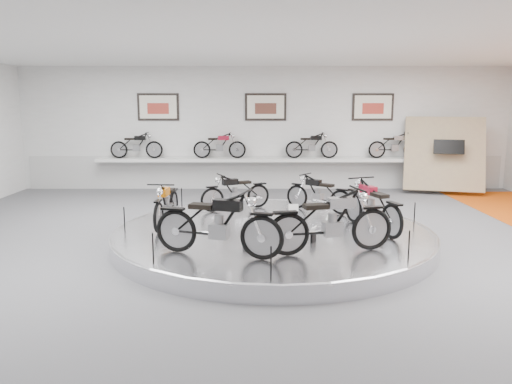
{
  "coord_description": "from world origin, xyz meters",
  "views": [
    {
      "loc": [
        -0.38,
        -9.5,
        2.8
      ],
      "look_at": [
        -0.34,
        0.6,
        1.01
      ],
      "focal_mm": 35.0,
      "sensor_mm": 36.0,
      "label": 1
    }
  ],
  "objects_px": {
    "display_platform": "(273,236)",
    "bike_c": "(166,203)",
    "bike_b": "(236,192)",
    "bike_f": "(372,205)",
    "bike_a": "(318,193)",
    "shelf": "(266,160)",
    "bike_d": "(218,223)",
    "bike_e": "(331,221)"
  },
  "relations": [
    {
      "from": "display_platform",
      "to": "bike_b",
      "type": "bearing_deg",
      "value": 113.5
    },
    {
      "from": "shelf",
      "to": "bike_b",
      "type": "bearing_deg",
      "value": -100.28
    },
    {
      "from": "bike_a",
      "to": "bike_c",
      "type": "xyz_separation_m",
      "value": [
        -3.33,
        -1.35,
        0.03
      ]
    },
    {
      "from": "shelf",
      "to": "bike_b",
      "type": "xyz_separation_m",
      "value": [
        -0.82,
        -4.52,
        -0.26
      ]
    },
    {
      "from": "bike_e",
      "to": "bike_f",
      "type": "height_order",
      "value": "bike_e"
    },
    {
      "from": "bike_b",
      "to": "bike_e",
      "type": "xyz_separation_m",
      "value": [
        1.74,
        -3.51,
        0.12
      ]
    },
    {
      "from": "shelf",
      "to": "bike_c",
      "type": "xyz_separation_m",
      "value": [
        -2.2,
        -6.06,
        -0.23
      ]
    },
    {
      "from": "bike_a",
      "to": "bike_e",
      "type": "distance_m",
      "value": 3.33
    },
    {
      "from": "bike_a",
      "to": "bike_f",
      "type": "distance_m",
      "value": 1.97
    },
    {
      "from": "bike_d",
      "to": "bike_f",
      "type": "relative_size",
      "value": 1.09
    },
    {
      "from": "bike_a",
      "to": "bike_c",
      "type": "bearing_deg",
      "value": 59.25
    },
    {
      "from": "bike_a",
      "to": "shelf",
      "type": "bearing_deg",
      "value": -39.3
    },
    {
      "from": "display_platform",
      "to": "bike_c",
      "type": "bearing_deg",
      "value": 171.13
    },
    {
      "from": "bike_d",
      "to": "shelf",
      "type": "bearing_deg",
      "value": 100.31
    },
    {
      "from": "bike_b",
      "to": "bike_d",
      "type": "relative_size",
      "value": 0.78
    },
    {
      "from": "display_platform",
      "to": "bike_f",
      "type": "distance_m",
      "value": 2.08
    },
    {
      "from": "bike_a",
      "to": "bike_d",
      "type": "relative_size",
      "value": 0.78
    },
    {
      "from": "display_platform",
      "to": "bike_e",
      "type": "xyz_separation_m",
      "value": [
        0.92,
        -1.63,
        0.7
      ]
    },
    {
      "from": "bike_b",
      "to": "bike_f",
      "type": "distance_m",
      "value": 3.41
    },
    {
      "from": "bike_b",
      "to": "bike_f",
      "type": "relative_size",
      "value": 0.86
    },
    {
      "from": "bike_a",
      "to": "bike_d",
      "type": "height_order",
      "value": "bike_d"
    },
    {
      "from": "bike_f",
      "to": "bike_e",
      "type": "bearing_deg",
      "value": 126.12
    },
    {
      "from": "bike_a",
      "to": "bike_f",
      "type": "relative_size",
      "value": 0.85
    },
    {
      "from": "bike_d",
      "to": "bike_e",
      "type": "relative_size",
      "value": 1.01
    },
    {
      "from": "shelf",
      "to": "bike_f",
      "type": "distance_m",
      "value": 6.79
    },
    {
      "from": "bike_e",
      "to": "shelf",
      "type": "bearing_deg",
      "value": 83.69
    },
    {
      "from": "bike_f",
      "to": "shelf",
      "type": "bearing_deg",
      "value": -2.73
    },
    {
      "from": "bike_a",
      "to": "bike_b",
      "type": "xyz_separation_m",
      "value": [
        -1.95,
        0.19,
        0.0
      ]
    },
    {
      "from": "bike_a",
      "to": "bike_d",
      "type": "distance_m",
      "value": 4.08
    },
    {
      "from": "bike_f",
      "to": "bike_d",
      "type": "bearing_deg",
      "value": 100.41
    },
    {
      "from": "display_platform",
      "to": "bike_f",
      "type": "relative_size",
      "value": 3.67
    },
    {
      "from": "bike_a",
      "to": "bike_d",
      "type": "xyz_separation_m",
      "value": [
        -2.11,
        -3.49,
        0.13
      ]
    },
    {
      "from": "display_platform",
      "to": "bike_c",
      "type": "xyz_separation_m",
      "value": [
        -2.2,
        0.34,
        0.62
      ]
    },
    {
      "from": "shelf",
      "to": "bike_a",
      "type": "xyz_separation_m",
      "value": [
        1.13,
        -4.7,
        -0.26
      ]
    },
    {
      "from": "display_platform",
      "to": "bike_c",
      "type": "distance_m",
      "value": 2.31
    },
    {
      "from": "bike_b",
      "to": "bike_c",
      "type": "distance_m",
      "value": 2.07
    },
    {
      "from": "shelf",
      "to": "bike_c",
      "type": "height_order",
      "value": "bike_c"
    },
    {
      "from": "bike_a",
      "to": "bike_c",
      "type": "distance_m",
      "value": 3.6
    },
    {
      "from": "bike_c",
      "to": "bike_f",
      "type": "distance_m",
      "value": 4.19
    },
    {
      "from": "display_platform",
      "to": "bike_c",
      "type": "height_order",
      "value": "bike_c"
    },
    {
      "from": "bike_c",
      "to": "bike_f",
      "type": "xyz_separation_m",
      "value": [
        4.17,
        -0.44,
        0.04
      ]
    },
    {
      "from": "shelf",
      "to": "bike_d",
      "type": "bearing_deg",
      "value": -96.81
    }
  ]
}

